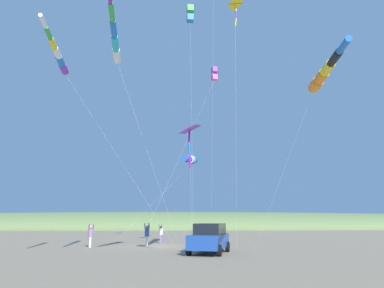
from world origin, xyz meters
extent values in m
plane|color=gray|center=(0.00, 0.00, 0.00)|extent=(600.00, 600.00, 0.00)
ellipsoid|color=#6B844C|center=(55.00, 0.00, 0.00)|extent=(28.00, 240.00, 7.93)
cube|color=#1E479E|center=(-6.04, -3.72, 0.75)|extent=(4.65, 3.03, 0.84)
cube|color=black|center=(-5.71, -3.82, 1.51)|extent=(2.94, 2.31, 0.68)
cylinder|color=black|center=(-7.71, -4.17, 0.33)|extent=(0.70, 0.40, 0.66)
cylinder|color=black|center=(-7.17, -2.40, 0.33)|extent=(0.70, 0.40, 0.66)
cylinder|color=black|center=(-4.91, -5.03, 0.33)|extent=(0.70, 0.40, 0.66)
cylinder|color=black|center=(-4.37, -3.26, 0.33)|extent=(0.70, 0.40, 0.66)
cube|color=blue|center=(-3.60, -4.70, 0.18)|extent=(0.60, 0.40, 0.36)
cube|color=white|center=(-3.60, -4.70, 0.39)|extent=(0.62, 0.42, 0.06)
cube|color=#8E6B9E|center=(3.72, -0.10, 0.36)|extent=(0.30, 0.20, 0.71)
cylinder|color=silver|center=(3.72, -0.10, 1.01)|extent=(0.39, 0.39, 0.59)
sphere|color=brown|center=(3.72, -0.10, 1.42)|extent=(0.22, 0.22, 0.22)
cylinder|color=silver|center=(3.55, -0.21, 1.46)|extent=(0.37, 0.16, 0.45)
cylinder|color=silver|center=(3.61, 0.08, 1.46)|extent=(0.37, 0.16, 0.45)
cube|color=silver|center=(-0.87, 5.13, 0.38)|extent=(0.33, 0.25, 0.76)
cylinder|color=#8E6B9E|center=(-0.87, 5.13, 1.08)|extent=(0.45, 0.45, 0.63)
sphere|color=tan|center=(-0.87, 5.13, 1.51)|extent=(0.24, 0.24, 0.24)
cylinder|color=#8E6B9E|center=(-0.96, 4.93, 1.55)|extent=(0.39, 0.22, 0.48)
cylinder|color=#8E6B9E|center=(-1.07, 5.22, 1.55)|extent=(0.39, 0.22, 0.48)
cube|color=silver|center=(-0.44, 0.79, 0.39)|extent=(0.31, 0.16, 0.79)
cylinder|color=#335199|center=(-0.44, 0.79, 1.12)|extent=(0.37, 0.37, 0.65)
sphere|color=#A37551|center=(-0.44, 0.79, 1.56)|extent=(0.25, 0.25, 0.25)
cylinder|color=#335199|center=(-0.61, 0.63, 1.61)|extent=(0.40, 0.11, 0.49)
cylinder|color=#335199|center=(-0.60, 0.95, 1.61)|extent=(0.40, 0.11, 0.49)
cylinder|color=orange|center=(-12.12, -8.83, 8.87)|extent=(1.32, 0.77, 0.67)
cylinder|color=orange|center=(-13.29, -8.62, 8.76)|extent=(1.30, 0.69, 0.59)
cylinder|color=yellow|center=(-14.46, -8.41, 8.65)|extent=(1.28, 0.62, 0.51)
cylinder|color=black|center=(-15.63, -8.20, 8.54)|extent=(1.26, 0.54, 0.44)
cylinder|color=blue|center=(-16.81, -7.99, 8.43)|extent=(1.24, 0.46, 0.36)
cylinder|color=white|center=(-9.01, -7.66, 4.40)|extent=(5.05, 2.57, 8.79)
pyramid|color=yellow|center=(-7.13, -5.68, 17.22)|extent=(1.38, 1.01, 0.31)
cylinder|color=black|center=(-7.13, -5.70, 17.14)|extent=(0.18, 1.13, 0.24)
cylinder|color=yellow|center=(-7.14, -5.72, 16.79)|extent=(0.15, 0.17, 0.58)
cylinder|color=purple|center=(-7.15, -5.73, 16.22)|extent=(0.09, 0.11, 0.58)
cylinder|color=yellow|center=(-7.14, -5.69, 15.64)|extent=(0.14, 0.18, 0.59)
cylinder|color=white|center=(-5.09, -5.81, 8.55)|extent=(4.09, 0.24, 17.09)
cube|color=purple|center=(0.43, -4.92, 15.61)|extent=(0.55, 0.55, 0.48)
cube|color=#EF4C93|center=(0.43, -4.92, 14.85)|extent=(0.55, 0.55, 0.48)
cylinder|color=black|center=(0.23, -5.20, 15.23)|extent=(0.02, 0.02, 1.24)
cylinder|color=black|center=(0.70, -5.11, 15.23)|extent=(0.02, 0.02, 1.24)
cylinder|color=black|center=(0.15, -4.73, 15.23)|extent=(0.02, 0.02, 1.24)
cylinder|color=black|center=(0.62, -4.64, 15.23)|extent=(0.02, 0.02, 1.24)
cylinder|color=white|center=(0.60, -1.72, 7.31)|extent=(0.36, 6.41, 14.61)
cylinder|color=blue|center=(0.44, -2.88, 7.18)|extent=(2.02, 1.00, 1.06)
cylinder|color=white|center=(-1.36, -2.65, 6.87)|extent=(1.98, 0.86, 0.93)
cylinder|color=purple|center=(-3.16, -2.43, 6.56)|extent=(1.94, 0.72, 0.79)
cylinder|color=blue|center=(-4.96, -2.20, 6.25)|extent=(1.90, 0.57, 0.65)
cylinder|color=white|center=(1.62, 0.45, 3.57)|extent=(0.57, 6.90, 7.14)
cylinder|color=white|center=(-8.06, -3.82, 7.35)|extent=(9.85, 0.53, 14.69)
pyramid|color=purple|center=(-8.53, -2.38, 7.50)|extent=(1.91, 1.49, 0.61)
cylinder|color=black|center=(-8.52, -2.41, 7.41)|extent=(0.39, 1.37, 0.61)
cylinder|color=purple|center=(-8.54, -2.39, 6.95)|extent=(0.21, 0.21, 0.77)
cylinder|color=blue|center=(-8.56, -2.40, 6.19)|extent=(0.15, 0.20, 0.77)
cylinder|color=purple|center=(-8.53, -2.44, 5.43)|extent=(0.22, 0.17, 0.77)
cylinder|color=white|center=(-6.84, -2.54, 3.67)|extent=(3.37, 0.26, 7.35)
cylinder|color=white|center=(-8.56, 2.21, 12.21)|extent=(1.59, 0.65, 0.46)
cylinder|color=#1EB7C6|center=(-10.09, 2.00, 12.20)|extent=(1.58, 0.59, 0.40)
cylinder|color=blue|center=(-11.61, 1.80, 12.18)|extent=(1.57, 0.53, 0.34)
cylinder|color=green|center=(-13.13, 1.59, 12.17)|extent=(1.56, 0.47, 0.28)
cylinder|color=white|center=(-5.77, 0.20, 6.05)|extent=(4.07, 4.24, 12.11)
cylinder|color=purple|center=(-9.48, 5.10, 10.85)|extent=(1.06, 0.57, 0.43)
cylinder|color=blue|center=(-10.46, 4.94, 10.83)|extent=(1.05, 0.52, 0.38)
cylinder|color=white|center=(-11.45, 4.78, 10.82)|extent=(1.04, 0.48, 0.34)
cylinder|color=yellow|center=(-12.43, 4.63, 10.80)|extent=(1.03, 0.43, 0.29)
cylinder|color=green|center=(-13.42, 4.47, 10.79)|extent=(1.02, 0.39, 0.25)
cylinder|color=white|center=(-14.40, 4.32, 10.77)|extent=(1.02, 0.34, 0.20)
cylinder|color=white|center=(-5.96, 1.77, 5.38)|extent=(6.05, 6.82, 10.75)
cube|color=green|center=(1.05, -2.68, 22.38)|extent=(0.69, 0.69, 0.64)
cube|color=blue|center=(1.05, -2.68, 21.35)|extent=(0.69, 0.69, 0.64)
cylinder|color=black|center=(0.76, -3.03, 21.87)|extent=(0.02, 0.02, 1.67)
cylinder|color=black|center=(1.40, -2.98, 21.87)|extent=(0.02, 0.02, 1.67)
cylinder|color=black|center=(0.71, -2.39, 21.87)|extent=(0.02, 0.02, 1.67)
cylinder|color=black|center=(1.35, -2.34, 21.87)|extent=(0.02, 0.02, 1.67)
cylinder|color=white|center=(2.37, -2.87, 10.52)|extent=(2.65, 0.39, 21.03)
camera|label=1|loc=(-27.89, -1.97, 2.07)|focal=31.08mm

